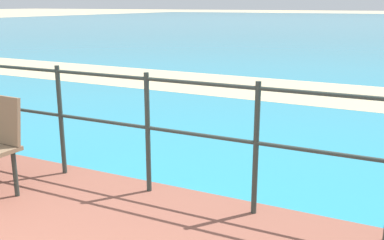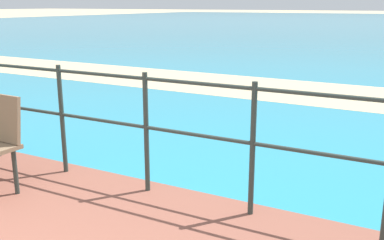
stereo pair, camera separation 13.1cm
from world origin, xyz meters
name	(u,v)px [view 2 (the right image)]	position (x,y,z in m)	size (l,w,h in m)	color
beach_strip	(305,92)	(0.00, 7.98, 0.01)	(54.00, 2.46, 0.01)	tan
railing_fence	(146,120)	(0.00, 2.41, 0.72)	(5.94, 0.04, 1.07)	#2D3833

